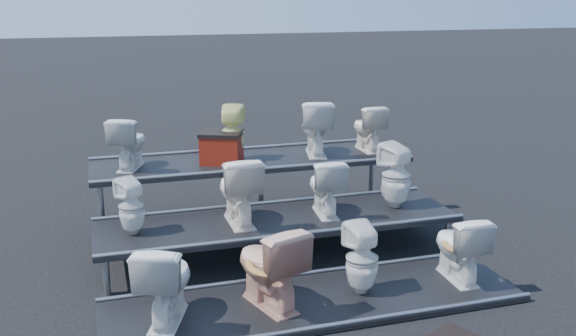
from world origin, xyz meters
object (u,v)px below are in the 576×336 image
object	(u,v)px
toilet_10	(316,127)
toilet_1	(269,265)
toilet_0	(165,281)
red_crate	(222,149)
toilet_4	(131,207)
toilet_5	(238,189)
toilet_11	(368,128)
toilet_3	(459,246)
toilet_9	(232,133)
toilet_7	(396,176)
toilet_2	(362,259)
toilet_8	(129,142)
toilet_6	(325,186)

from	to	relation	value
toilet_10	toilet_1	bearing A→B (deg)	75.28
toilet_0	toilet_1	xyz separation A→B (m)	(0.99, 0.00, 0.03)
red_crate	toilet_4	bearing A→B (deg)	-111.40
toilet_5	toilet_11	distance (m)	2.54
toilet_1	toilet_11	distance (m)	3.45
toilet_3	toilet_4	world-z (taller)	toilet_4
toilet_3	toilet_9	xyz separation A→B (m)	(-1.87, 2.60, 0.80)
toilet_0	toilet_7	distance (m)	3.26
toilet_4	red_crate	distance (m)	1.76
toilet_11	toilet_9	bearing A→B (deg)	0.90
red_crate	toilet_2	bearing A→B (deg)	-45.63
toilet_0	toilet_4	distance (m)	1.35
toilet_10	red_crate	world-z (taller)	toilet_10
toilet_1	toilet_5	distance (m)	1.35
toilet_3	toilet_8	size ratio (longest dim) A/B	1.10
toilet_3	toilet_0	bearing A→B (deg)	3.04
toilet_7	toilet_10	distance (m)	1.48
toilet_5	toilet_11	size ratio (longest dim) A/B	1.23
toilet_0	red_crate	bearing A→B (deg)	-91.88
toilet_2	red_crate	world-z (taller)	red_crate
toilet_8	toilet_9	xyz separation A→B (m)	(1.33, 0.00, 0.03)
toilet_5	toilet_10	size ratio (longest dim) A/B	1.05
toilet_1	toilet_7	size ratio (longest dim) A/B	1.06
toilet_7	toilet_8	size ratio (longest dim) A/B	1.20
toilet_0	toilet_2	xyz separation A→B (m)	(1.96, 0.00, -0.03)
toilet_1	red_crate	world-z (taller)	red_crate
toilet_4	toilet_11	world-z (taller)	toilet_11
toilet_3	toilet_4	distance (m)	3.54
toilet_8	toilet_11	distance (m)	3.27
toilet_1	toilet_11	xyz separation A→B (m)	(2.15, 2.60, 0.70)
toilet_10	toilet_11	world-z (taller)	toilet_10
toilet_0	toilet_9	world-z (taller)	toilet_9
toilet_9	red_crate	size ratio (longest dim) A/B	1.46
toilet_8	toilet_4	bearing A→B (deg)	108.52
toilet_0	toilet_8	size ratio (longest dim) A/B	1.19
toilet_9	toilet_4	bearing A→B (deg)	63.29
toilet_1	toilet_5	world-z (taller)	toilet_5
toilet_9	toilet_10	distance (m)	1.17
toilet_7	toilet_9	distance (m)	2.22
red_crate	toilet_5	bearing A→B (deg)	-68.30
toilet_3	toilet_10	xyz separation A→B (m)	(-0.70, 2.60, 0.81)
toilet_2	toilet_3	world-z (taller)	same
toilet_11	toilet_8	bearing A→B (deg)	0.90
toilet_5	red_crate	world-z (taller)	toilet_5
toilet_3	toilet_9	world-z (taller)	toilet_9
toilet_8	toilet_6	bearing A→B (deg)	170.90
toilet_1	toilet_2	size ratio (longest dim) A/B	1.15
toilet_2	toilet_5	size ratio (longest dim) A/B	0.92
toilet_9	toilet_3	bearing A→B (deg)	146.26
toilet_4	toilet_9	distance (m)	1.97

